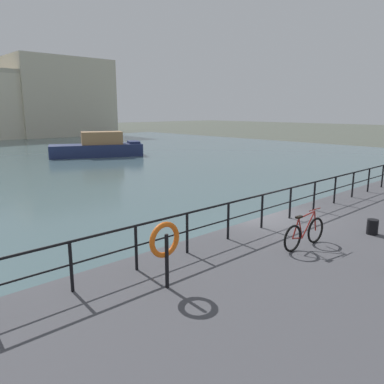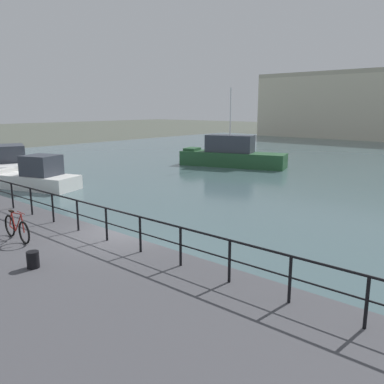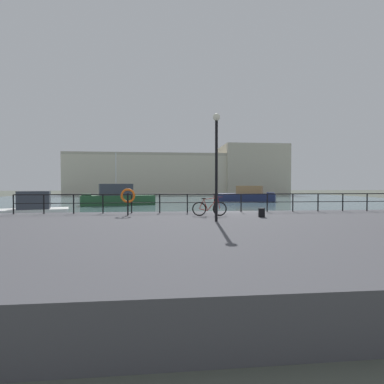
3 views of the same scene
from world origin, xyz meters
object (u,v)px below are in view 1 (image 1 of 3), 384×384
Objects in this scene: moored_harbor_tender at (98,147)px; parked_bicycle at (304,233)px; life_ring_stand at (165,242)px; mooring_bollard at (372,227)px.

moored_harbor_tender is 5.37× the size of parked_bicycle.
moored_harbor_tender is 33.11m from life_ring_stand.
mooring_bollard is (-8.47, -30.93, 0.32)m from moored_harbor_tender.
moored_harbor_tender is 32.07m from mooring_bollard.
moored_harbor_tender is at bearing 62.81° from life_ring_stand.
life_ring_stand is at bearing 173.26° from parked_bicycle.
parked_bicycle is 1.27× the size of life_ring_stand.
moored_harbor_tender is at bearing 74.68° from mooring_bollard.
life_ring_stand is at bearing 167.32° from mooring_bollard.
parked_bicycle is 4.28m from life_ring_stand.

